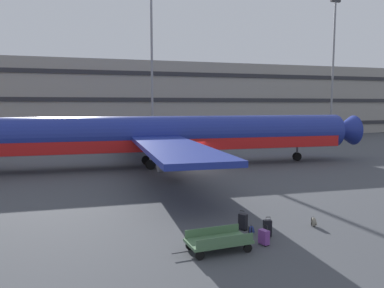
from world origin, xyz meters
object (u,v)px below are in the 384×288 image
(suitcase_navy, at_px, (243,221))
(backpack_orange, at_px, (314,222))
(suitcase_upright, at_px, (267,228))
(baggage_cart, at_px, (218,241))
(airliner, at_px, (159,136))
(backpack_scuffed, at_px, (252,230))
(suitcase_teal, at_px, (264,237))

(suitcase_navy, bearing_deg, backpack_orange, -8.07)
(suitcase_upright, height_order, baggage_cart, suitcase_upright)
(airliner, xyz_separation_m, suitcase_upright, (0.83, -20.21, -2.57))
(airliner, relative_size, backpack_scuffed, 93.68)
(backpack_orange, distance_m, baggage_cart, 5.81)
(suitcase_teal, height_order, baggage_cart, suitcase_teal)
(airliner, bearing_deg, backpack_scuffed, -89.19)
(backpack_orange, height_order, baggage_cart, baggage_cart)
(suitcase_navy, bearing_deg, backpack_scuffed, -79.58)
(suitcase_upright, height_order, backpack_scuffed, suitcase_upright)
(backpack_orange, bearing_deg, suitcase_teal, -156.71)
(suitcase_teal, height_order, backpack_scuffed, suitcase_teal)
(airliner, xyz_separation_m, backpack_scuffed, (0.28, -19.75, -2.78))
(airliner, relative_size, baggage_cart, 12.98)
(suitcase_navy, bearing_deg, baggage_cart, -134.16)
(suitcase_upright, bearing_deg, baggage_cart, -161.07)
(suitcase_navy, distance_m, backpack_orange, 3.61)
(baggage_cart, bearing_deg, backpack_orange, 15.76)
(suitcase_navy, xyz_separation_m, backpack_scuffed, (0.13, -0.70, -0.22))
(suitcase_navy, distance_m, suitcase_teal, 2.01)
(suitcase_navy, relative_size, suitcase_upright, 1.02)
(airliner, distance_m, backpack_orange, 20.10)
(airliner, bearing_deg, suitcase_navy, -89.54)
(suitcase_teal, relative_size, baggage_cart, 0.26)
(backpack_orange, height_order, backpack_scuffed, backpack_orange)
(suitcase_teal, xyz_separation_m, baggage_cart, (-2.09, -0.07, 0.07))
(airliner, xyz_separation_m, backpack_orange, (3.72, -19.56, -2.76))
(airliner, distance_m, suitcase_teal, 21.23)
(airliner, height_order, backpack_orange, airliner)
(backpack_scuffed, bearing_deg, suitcase_upright, -39.67)
(suitcase_navy, relative_size, backpack_scuffed, 2.08)
(airliner, height_order, suitcase_upright, airliner)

